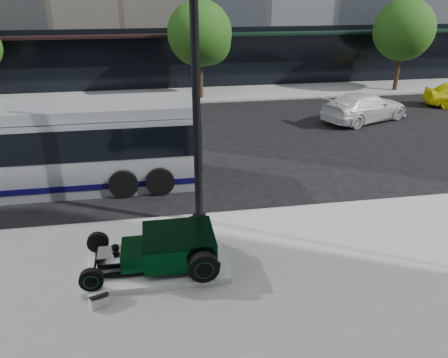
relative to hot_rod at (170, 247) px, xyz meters
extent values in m
plane|color=black|center=(1.88, 4.63, -0.70)|extent=(120.00, 120.00, 0.00)
cube|color=gray|center=(1.88, 18.63, -0.64)|extent=(70.00, 4.00, 0.12)
cube|color=black|center=(-8.12, 20.83, 1.30)|extent=(22.00, 0.50, 4.00)
cube|color=black|center=(14.88, 20.83, 1.30)|extent=(24.00, 0.50, 4.00)
cube|color=black|center=(-8.12, 20.23, 2.90)|extent=(22.00, 1.60, 0.15)
cube|color=black|center=(14.88, 20.23, 2.90)|extent=(24.00, 1.60, 0.15)
cylinder|color=black|center=(2.88, 17.63, 0.72)|extent=(0.28, 0.28, 2.60)
sphere|color=#1B3E11|center=(2.88, 17.63, 3.22)|extent=(3.80, 3.80, 3.80)
sphere|color=#1B3E11|center=(3.48, 17.93, 2.62)|extent=(2.60, 2.60, 2.60)
cylinder|color=black|center=(15.88, 17.63, 0.72)|extent=(0.28, 0.28, 2.60)
sphere|color=#1B3E11|center=(15.88, 17.63, 3.22)|extent=(3.80, 3.80, 3.80)
sphere|color=#1B3E11|center=(16.48, 17.93, 2.62)|extent=(2.60, 2.60, 2.60)
cube|color=silver|center=(-0.33, 0.00, -0.50)|extent=(3.40, 1.80, 0.15)
cube|color=black|center=(-0.33, -0.45, -0.33)|extent=(3.00, 0.08, 0.10)
cube|color=black|center=(-0.33, 0.45, -0.33)|extent=(3.00, 0.08, 0.10)
cube|color=black|center=(0.22, 0.00, 0.02)|extent=(1.70, 1.45, 0.62)
cube|color=black|center=(0.22, 0.00, 0.35)|extent=(1.70, 1.45, 0.06)
cube|color=black|center=(-0.88, 0.00, -0.10)|extent=(0.55, 1.05, 0.38)
cube|color=silver|center=(-1.43, 0.00, -0.15)|extent=(0.55, 0.55, 0.34)
cylinder|color=black|center=(-1.28, 0.00, 0.12)|extent=(0.18, 0.18, 0.10)
cylinder|color=black|center=(-1.78, 0.00, -0.27)|extent=(0.06, 1.55, 0.06)
cylinder|color=black|center=(0.72, -0.85, -0.07)|extent=(0.72, 0.24, 0.72)
cylinder|color=black|center=(0.72, -0.98, -0.07)|extent=(0.37, 0.02, 0.37)
torus|color=#0B3C1D|center=(0.72, -0.99, -0.07)|extent=(0.44, 0.02, 0.44)
cylinder|color=black|center=(0.72, 0.85, -0.07)|extent=(0.72, 0.24, 0.72)
cylinder|color=black|center=(0.72, 0.98, -0.07)|extent=(0.37, 0.02, 0.37)
torus|color=#0B3C1D|center=(0.72, 0.99, -0.07)|extent=(0.44, 0.02, 0.44)
cylinder|color=black|center=(-1.78, -0.78, -0.16)|extent=(0.54, 0.16, 0.54)
cylinder|color=black|center=(-1.78, -0.87, -0.16)|extent=(0.28, 0.02, 0.28)
torus|color=#0B3C1D|center=(-1.78, -0.88, -0.16)|extent=(0.34, 0.02, 0.34)
cylinder|color=black|center=(-1.78, 0.78, -0.16)|extent=(0.54, 0.16, 0.54)
cylinder|color=black|center=(-1.78, 0.87, -0.16)|extent=(0.28, 0.02, 0.28)
torus|color=#0B3C1D|center=(-1.78, 0.88, -0.16)|extent=(0.34, 0.02, 0.34)
cube|color=silver|center=(-1.62, -1.12, -0.47)|extent=(0.48, 0.42, 0.22)
cube|color=black|center=(-1.62, -1.12, -0.34)|extent=(0.47, 0.40, 0.15)
cylinder|color=black|center=(0.97, 2.20, 3.14)|extent=(0.22, 0.22, 7.43)
cylinder|color=black|center=(0.97, 2.20, -0.48)|extent=(0.41, 0.41, 0.19)
cube|color=#B0B4BA|center=(-4.69, 5.74, 0.58)|extent=(12.00, 2.55, 2.55)
cube|color=#0B073F|center=(-4.69, 5.74, -0.28)|extent=(12.05, 2.60, 0.20)
cube|color=black|center=(-4.69, 5.74, 1.15)|extent=(12.05, 2.60, 1.05)
cube|color=#B0B4BA|center=(-4.69, 5.74, 2.05)|extent=(12.00, 2.40, 0.35)
cube|color=black|center=(1.34, 5.74, 0.85)|extent=(0.06, 2.30, 1.70)
cylinder|color=black|center=(-1.29, 4.44, -0.22)|extent=(0.96, 0.28, 0.96)
cylinder|color=black|center=(-1.29, 7.04, -0.22)|extent=(0.96, 0.28, 0.96)
cylinder|color=black|center=(-0.09, 4.44, -0.22)|extent=(0.96, 0.28, 0.96)
cylinder|color=black|center=(-0.09, 7.04, -0.22)|extent=(0.96, 0.28, 0.96)
imported|color=white|center=(10.73, 11.56, 0.03)|extent=(5.40, 3.73, 1.45)
camera|label=1|loc=(-0.21, -9.08, 5.81)|focal=35.00mm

